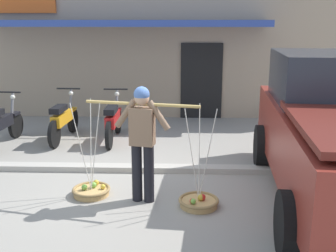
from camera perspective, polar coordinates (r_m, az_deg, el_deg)
ground_plane at (r=6.59m, az=-4.36°, el=-8.47°), size 90.00×90.00×0.00m
sidewalk_curb at (r=7.21m, az=-3.77°, el=-5.93°), size 20.00×0.24×0.10m
fruit_vendor at (r=5.77m, az=-3.61°, el=-1.52°), size 1.62×0.37×1.70m
fruit_basket_left_side at (r=6.36m, az=-10.66°, el=-8.82°), size 0.58×0.58×1.45m
fruit_basket_right_side at (r=5.91m, az=4.31°, el=-10.45°), size 0.58×0.58×1.45m
motorcycle_nearest_shop at (r=9.16m, az=-22.39°, el=0.09°), size 0.54×1.82×1.09m
motorcycle_second_in_row at (r=9.22m, az=-14.46°, el=0.82°), size 0.54×1.82×1.09m
motorcycle_third_in_row at (r=8.93m, az=-7.67°, el=0.71°), size 0.54×1.82×1.09m
storefront_building at (r=13.40m, az=-4.27°, el=12.54°), size 13.00×6.00×4.20m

